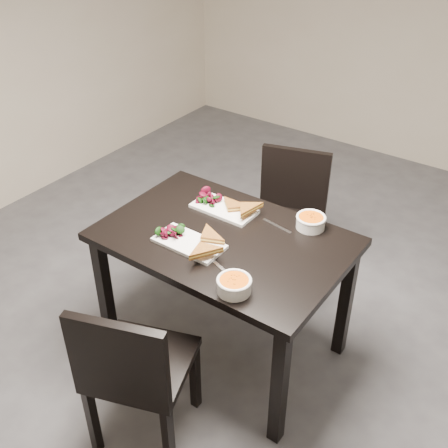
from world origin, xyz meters
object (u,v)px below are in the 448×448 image
object	(u,v)px
soup_bowl_far	(311,221)
plate_near	(189,243)
table	(224,252)
chair_near	(134,369)
chair_far	(289,211)
plate_far	(224,209)
soup_bowl_near	(234,284)

from	to	relation	value
soup_bowl_far	plate_near	bearing A→B (deg)	-130.77
table	chair_near	world-z (taller)	chair_near
chair_far	plate_far	xyz separation A→B (m)	(-0.09, -0.57, 0.27)
chair_far	soup_bowl_near	bearing A→B (deg)	-89.99
chair_near	soup_bowl_far	distance (m)	1.10
table	soup_bowl_far	distance (m)	0.46
soup_bowl_near	plate_far	distance (m)	0.65
table	chair_far	world-z (taller)	chair_far
chair_near	soup_bowl_near	bearing A→B (deg)	40.07
chair_far	plate_far	size ratio (longest dim) A/B	2.51
plate_far	table	bearing A→B (deg)	-54.64
soup_bowl_far	table	bearing A→B (deg)	-134.84
soup_bowl_near	plate_far	world-z (taller)	soup_bowl_near
chair_near	plate_far	size ratio (longest dim) A/B	2.51
table	soup_bowl_near	bearing A→B (deg)	-48.63
table	plate_near	bearing A→B (deg)	-120.94
plate_near	soup_bowl_near	distance (m)	0.40
table	plate_near	xyz separation A→B (m)	(-0.09, -0.16, 0.11)
soup_bowl_far	soup_bowl_near	bearing A→B (deg)	-93.26
chair_near	soup_bowl_far	bearing A→B (deg)	55.66
chair_far	soup_bowl_far	distance (m)	0.65
chair_far	plate_far	world-z (taller)	chair_far
table	chair_near	bearing A→B (deg)	-87.14
plate_near	table	bearing A→B (deg)	59.06
chair_far	soup_bowl_far	world-z (taller)	chair_far
table	plate_near	size ratio (longest dim) A/B	3.53
plate_near	soup_bowl_near	world-z (taller)	soup_bowl_near
plate_far	soup_bowl_far	xyz separation A→B (m)	(0.44, 0.12, 0.03)
plate_near	soup_bowl_near	xyz separation A→B (m)	(0.37, -0.15, 0.03)
plate_near	soup_bowl_far	size ratio (longest dim) A/B	2.27
chair_far	plate_near	distance (m)	0.95
soup_bowl_near	soup_bowl_far	world-z (taller)	same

